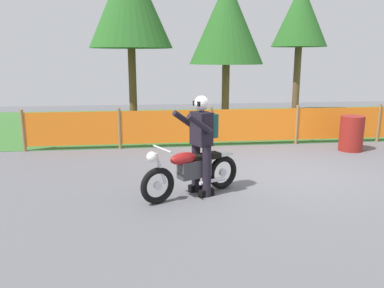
# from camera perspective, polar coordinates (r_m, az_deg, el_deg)

# --- Properties ---
(ground) EXTENTS (24.00, 24.00, 0.02)m
(ground) POSITION_cam_1_polar(r_m,az_deg,el_deg) (8.12, 14.06, -4.28)
(ground) COLOR #5B5B60
(grass_verge) EXTENTS (24.00, 7.31, 0.01)m
(grass_verge) POSITION_cam_1_polar(r_m,az_deg,el_deg) (14.00, 4.99, 3.19)
(grass_verge) COLOR #386B2D
(grass_verge) RESTS_ON ground
(barrier_fence) EXTENTS (11.83, 0.08, 1.05)m
(barrier_fence) POSITION_cam_1_polar(r_m,az_deg,el_deg) (10.41, 9.16, 2.77)
(barrier_fence) COLOR olive
(barrier_fence) RESTS_ON ground
(tree_leftmost) EXTENTS (2.98, 2.98, 5.93)m
(tree_leftmost) POSITION_cam_1_polar(r_m,az_deg,el_deg) (14.68, -9.13, 20.16)
(tree_leftmost) COLOR brown
(tree_leftmost) RESTS_ON ground
(tree_near_left) EXTENTS (2.72, 2.72, 5.06)m
(tree_near_left) POSITION_cam_1_polar(r_m,az_deg,el_deg) (14.73, 5.14, 17.44)
(tree_near_left) COLOR brown
(tree_near_left) RESTS_ON ground
(tree_near_right) EXTENTS (2.21, 2.21, 5.15)m
(tree_near_right) POSITION_cam_1_polar(r_m,az_deg,el_deg) (16.70, 15.65, 17.67)
(tree_near_right) COLOR brown
(tree_near_right) RESTS_ON ground
(motorcycle_lead) EXTENTS (1.76, 0.98, 0.91)m
(motorcycle_lead) POSITION_cam_1_polar(r_m,az_deg,el_deg) (6.51, -0.08, -3.97)
(motorcycle_lead) COLOR black
(motorcycle_lead) RESTS_ON ground
(rider_lead) EXTENTS (0.78, 0.70, 1.69)m
(rider_lead) POSITION_cam_1_polar(r_m,az_deg,el_deg) (6.50, 1.44, 0.65)
(rider_lead) COLOR black
(rider_lead) RESTS_ON ground
(oil_drum) EXTENTS (0.58, 0.58, 0.88)m
(oil_drum) POSITION_cam_1_polar(r_m,az_deg,el_deg) (10.47, 22.40, 1.46)
(oil_drum) COLOR maroon
(oil_drum) RESTS_ON ground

